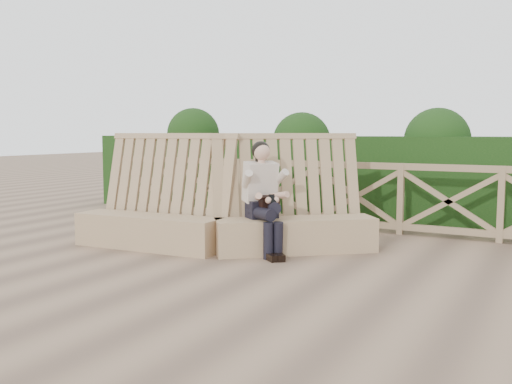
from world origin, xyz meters
The scene contains 5 objects.
ground centered at (0.00, 0.00, 0.00)m, with size 60.00×60.00×0.00m, color brown.
bench centered at (-1.10, 1.23, 0.40)m, with size 3.91×2.09×1.58m.
woman centered at (-0.48, 1.27, 0.78)m, with size 0.86×0.82×1.46m.
guardrail centered at (0.00, 3.50, 0.55)m, with size 10.10×0.09×1.10m.
hedge centered at (0.00, 4.70, 0.75)m, with size 12.00×1.20×1.50m, color black.
Camera 1 is at (2.98, -5.21, 1.57)m, focal length 40.00 mm.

